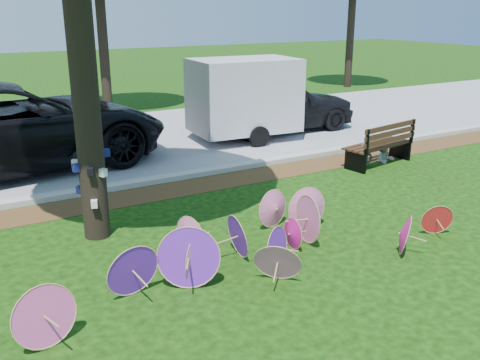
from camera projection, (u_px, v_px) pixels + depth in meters
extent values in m
plane|color=black|center=(278.00, 280.00, 7.81)|extent=(90.00, 90.00, 0.00)
cube|color=#472D16|center=(163.00, 192.00, 11.52)|extent=(90.00, 1.00, 0.01)
cube|color=#B7B5AD|center=(151.00, 181.00, 12.08)|extent=(90.00, 0.30, 0.12)
cube|color=gray|center=(100.00, 144.00, 15.53)|extent=(90.00, 8.00, 0.01)
cylinder|color=black|center=(83.00, 64.00, 8.43)|extent=(0.44, 0.44, 5.89)
cone|color=purple|center=(240.00, 236.00, 8.46)|extent=(0.26, 0.73, 0.72)
cone|color=purple|center=(131.00, 269.00, 7.30)|extent=(0.81, 0.36, 0.79)
cone|color=#D1659A|center=(188.00, 240.00, 8.28)|extent=(0.28, 0.74, 0.74)
cone|color=#D1659A|center=(278.00, 260.00, 7.67)|extent=(0.77, 0.76, 0.69)
cone|color=#C61579|center=(291.00, 234.00, 8.75)|extent=(0.10, 0.53, 0.53)
cone|color=purple|center=(189.00, 255.00, 7.56)|extent=(0.93, 0.65, 0.92)
cone|color=#D1659A|center=(308.00, 209.00, 9.48)|extent=(0.79, 0.20, 0.79)
cone|color=#D1659A|center=(275.00, 209.00, 9.58)|extent=(0.72, 0.31, 0.71)
cone|color=#E8529F|center=(43.00, 315.00, 6.22)|extent=(0.82, 0.39, 0.80)
cone|color=red|center=(436.00, 219.00, 9.31)|extent=(0.61, 0.43, 0.58)
cone|color=#C61579|center=(402.00, 234.00, 8.57)|extent=(0.63, 0.62, 0.67)
cone|color=#D1659A|center=(310.00, 219.00, 8.99)|extent=(0.26, 0.84, 0.83)
cone|color=purple|center=(274.00, 248.00, 8.06)|extent=(0.68, 0.50, 0.70)
cone|color=#D1659A|center=(197.00, 257.00, 7.74)|extent=(0.61, 0.61, 0.72)
imported|color=black|center=(7.00, 127.00, 12.81)|extent=(8.02, 4.41, 2.13)
imported|color=black|center=(275.00, 103.00, 16.91)|extent=(5.28, 2.29, 1.77)
cube|color=silver|center=(244.00, 95.00, 15.63)|extent=(3.10, 2.09, 2.69)
imported|color=#3C4552|center=(366.00, 143.00, 13.28)|extent=(0.48, 0.39, 1.15)
imported|color=#B5B4BD|center=(386.00, 142.00, 13.63)|extent=(0.59, 0.52, 1.02)
cylinder|color=black|center=(103.00, 44.00, 19.36)|extent=(0.36, 0.36, 5.00)
cylinder|color=black|center=(350.00, 35.00, 25.85)|extent=(0.36, 0.36, 5.00)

